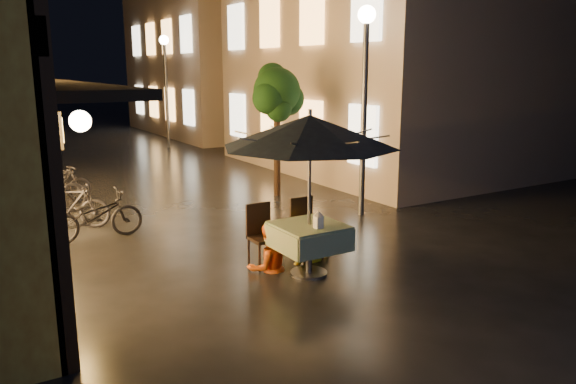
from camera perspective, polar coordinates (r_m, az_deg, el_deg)
ground at (r=8.75m, az=0.05°, el=-7.75°), size 90.00×90.00×0.00m
east_building_near at (r=17.91m, az=10.14°, el=13.53°), size 7.30×9.30×6.80m
east_building_far at (r=27.65m, az=-6.13°, el=13.73°), size 7.30×10.30×7.30m
street_tree at (r=13.33m, az=-1.11°, el=9.88°), size 1.43×1.20×3.15m
streetlamp_near at (r=11.57m, az=7.84°, el=11.84°), size 0.36×0.36×4.23m
streetlamp_far at (r=22.24m, az=-12.34°, el=11.93°), size 0.36×0.36×4.23m
cafe_table at (r=8.32m, az=2.14°, el=-4.55°), size 0.99×0.99×0.78m
patio_umbrella at (r=8.01m, az=2.23°, el=6.19°), size 2.57×2.57×2.46m
cafe_chair_left at (r=8.75m, az=-2.71°, el=-4.04°), size 0.42×0.42×0.97m
cafe_chair_right at (r=9.14m, az=1.71°, el=-3.31°), size 0.42×0.42×0.97m
table_lantern at (r=8.04m, az=3.11°, el=-2.73°), size 0.16×0.16×0.25m
person_orange at (r=8.50m, az=-2.06°, el=-3.34°), size 0.71×0.57×1.42m
person_yellow at (r=8.92m, az=2.35°, el=-2.47°), size 1.00×0.65×1.45m
bicycle_0 at (r=10.60m, az=-19.04°, el=-2.30°), size 1.71×0.63×0.89m
bicycle_1 at (r=11.48m, az=-21.31°, el=-1.35°), size 1.55×0.96×0.90m
bicycle_2 at (r=12.72m, az=-23.71°, el=-0.11°), size 1.90×0.87×0.97m
bicycle_3 at (r=13.52m, az=-22.22°, el=0.55°), size 1.54×0.79×0.89m
bicycle_4 at (r=15.04m, az=-25.15°, el=1.26°), size 1.55×0.58×0.81m
bicycle_5 at (r=16.45m, az=-25.70°, el=2.32°), size 1.61×0.62×0.94m
bicycle_6 at (r=17.28m, az=-25.77°, el=2.80°), size 1.94×0.96×0.98m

